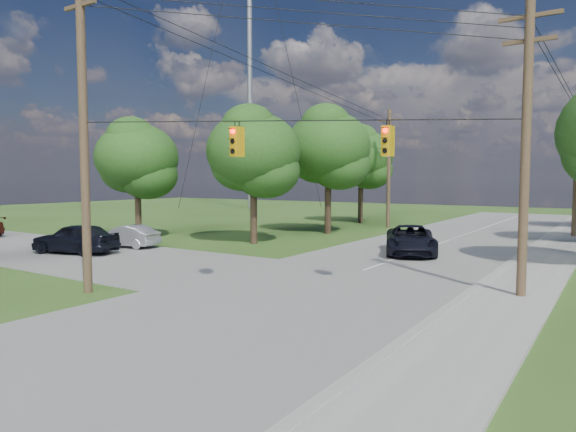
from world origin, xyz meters
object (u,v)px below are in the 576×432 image
Objects in this scene: pole_ne at (526,141)px; car_cross_dark at (76,238)px; car_cross_silver at (127,236)px; car_main_north at (411,240)px; pole_north_w at (389,167)px; pole_north_e at (576,165)px; pole_sw at (83,121)px.

car_cross_dark is (-22.53, -1.95, -4.59)m from pole_ne.
car_cross_silver is at bearing 176.65° from pole_ne.
car_main_north is at bearing 104.16° from car_cross_silver.
pole_ne is 23.08m from car_cross_dark.
pole_north_w is at bearing 148.53° from car_cross_silver.
pole_north_e and pole_north_w have the same top height.
pole_north_e is at bearing 65.48° from pole_sw.
pole_north_e reaches higher than car_cross_dark.
pole_north_e is 2.03× the size of car_cross_dark.
car_cross_dark is at bearing -15.61° from car_cross_silver.
pole_north_w is at bearing 94.50° from car_main_north.
pole_north_w is at bearing 122.29° from pole_ne.
pole_sw is 1.20× the size of pole_north_e.
pole_north_w is at bearing 180.00° from pole_north_e.
car_cross_silver is at bearing -111.83° from pole_north_w.
pole_sw is 32.55m from pole_north_e.
pole_ne is 1.86× the size of car_main_north.
pole_north_w is at bearing 90.77° from pole_sw.
pole_north_e is 33.16m from car_cross_dark.
pole_north_e is at bearing 0.00° from pole_north_w.
car_cross_silver is (-22.19, 1.30, -4.76)m from pole_ne.
pole_sw is at bearing -114.52° from pole_north_e.
pole_sw is 2.12× the size of car_main_north.
car_main_north is at bearing 108.61° from car_cross_dark.
pole_sw is 1.20× the size of pole_north_w.
car_cross_silver is (-8.69, 8.90, -5.52)m from pole_sw.
pole_sw is 1.14× the size of pole_ne.
pole_ne is at bearing 80.98° from car_cross_dark.
pole_sw is at bearing -150.62° from pole_ne.
pole_north_w is (-13.90, 22.00, -0.34)m from pole_ne.
pole_ne is at bearing 29.38° from pole_sw.
pole_sw is at bearing 44.00° from car_cross_dark.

